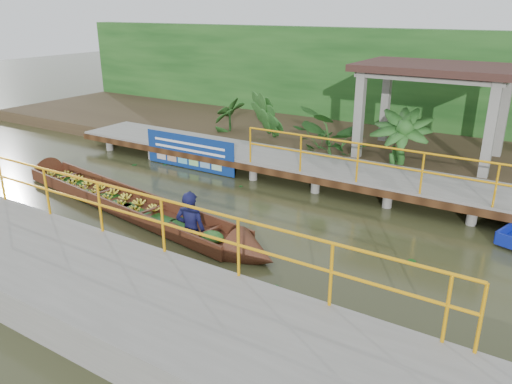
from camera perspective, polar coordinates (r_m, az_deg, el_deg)
The scene contains 9 objects.
ground at distance 11.97m, azimuth -3.26°, elevation -2.96°, with size 80.00×80.00×0.00m, color #2D3018.
land_strip at distance 18.20m, azimuth 10.59°, elevation 5.69°, with size 30.00×8.00×0.45m, color #35291A.
far_dock at distance 14.55m, azimuth 4.61°, elevation 3.29°, with size 16.00×2.06×1.66m.
near_dock at distance 8.46m, azimuth -14.55°, elevation -12.01°, with size 18.00×2.40×1.73m.
pavilion at distance 15.71m, azimuth 19.88°, elevation 12.20°, with size 4.40×3.00×3.00m.
foliage_backdrop at distance 20.16m, azimuth 13.68°, elevation 12.03°, with size 30.00×0.80×4.00m, color #143F14.
vendor_boat at distance 12.51m, azimuth -13.62°, elevation -1.04°, with size 9.50×2.28×2.29m.
blue_banner at distance 15.49m, azimuth -7.64°, elevation 4.55°, with size 3.35×0.04×1.05m.
tropical_plants at distance 15.26m, azimuth 15.49°, elevation 5.86°, with size 14.05×1.05×1.31m.
Camera 1 is at (6.44, -8.91, 4.74)m, focal length 35.00 mm.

